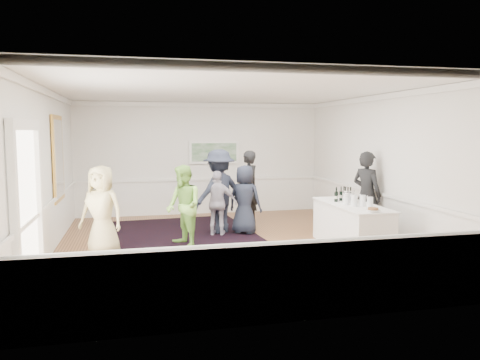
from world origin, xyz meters
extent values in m
plane|color=brown|center=(0.00, 0.00, 0.00)|extent=(8.00, 8.00, 0.00)
cube|color=white|center=(0.00, 0.00, 3.20)|extent=(7.00, 8.00, 0.02)
cube|color=white|center=(-3.50, 0.00, 1.60)|extent=(0.02, 8.00, 3.20)
cube|color=white|center=(3.50, 0.00, 1.60)|extent=(0.02, 8.00, 3.20)
cube|color=white|center=(0.00, 4.00, 1.60)|extent=(7.00, 0.02, 3.20)
cube|color=white|center=(0.00, -4.00, 1.60)|extent=(7.00, 0.02, 3.20)
cube|color=gold|center=(-3.46, 1.30, 1.80)|extent=(0.04, 1.25, 1.85)
cube|color=white|center=(-3.43, 1.30, 1.80)|extent=(0.01, 1.05, 1.65)
cube|color=white|center=(-3.43, -2.72, 1.20)|extent=(0.10, 0.14, 2.40)
cube|color=white|center=(-3.43, -1.08, 1.20)|extent=(0.10, 0.14, 2.40)
cube|color=white|center=(-3.43, -1.90, 2.48)|extent=(0.10, 1.78, 0.16)
cube|color=white|center=(-3.46, -1.90, 1.20)|extent=(0.02, 1.50, 2.40)
cube|color=white|center=(0.40, 3.95, 1.78)|extent=(1.44, 0.05, 0.66)
cube|color=#246027|center=(0.40, 3.92, 1.78)|extent=(1.30, 0.01, 0.52)
cube|color=black|center=(-0.82, 1.13, 0.01)|extent=(3.64, 4.59, 0.02)
cube|color=white|center=(2.45, -0.68, 0.45)|extent=(0.79, 2.18, 0.89)
cube|color=white|center=(2.45, -0.68, 0.90)|extent=(0.85, 2.24, 0.02)
imported|color=black|center=(3.20, 0.11, 0.97)|extent=(0.73, 0.84, 1.94)
imported|color=tan|center=(-2.48, -0.30, 0.88)|extent=(1.01, 0.87, 1.75)
imported|color=#83C34E|center=(-0.89, 0.18, 0.85)|extent=(0.89, 1.00, 1.70)
imported|color=#B4ADC2|center=(-0.02, 1.05, 0.75)|extent=(0.94, 0.62, 1.49)
imported|color=#1C212F|center=(0.06, 1.29, 0.98)|extent=(1.46, 1.21, 1.96)
imported|color=black|center=(0.98, 2.24, 0.95)|extent=(0.82, 0.76, 1.89)
imported|color=#1C212F|center=(0.63, 1.09, 0.80)|extent=(0.94, 0.87, 1.61)
cylinder|color=#60AB3D|center=(2.37, -0.94, 1.03)|extent=(0.12, 0.12, 0.24)
cylinder|color=#D94051|center=(2.52, -1.00, 1.03)|extent=(0.12, 0.12, 0.24)
cylinder|color=#77A83C|center=(2.30, -0.73, 1.03)|extent=(0.12, 0.12, 0.24)
cylinder|color=beige|center=(2.54, -1.26, 1.03)|extent=(0.12, 0.12, 0.24)
cylinder|color=silver|center=(2.47, -0.48, 1.02)|extent=(0.26, 0.26, 0.25)
imported|color=white|center=(2.41, -1.63, 0.94)|extent=(0.25, 0.25, 0.06)
cylinder|color=#8D5E38|center=(2.41, -1.63, 0.96)|extent=(0.19, 0.19, 0.04)
camera|label=1|loc=(-1.87, -9.36, 2.39)|focal=35.00mm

